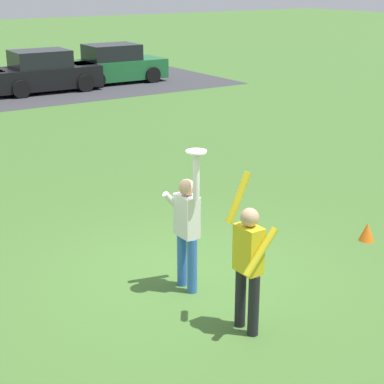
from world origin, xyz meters
TOP-DOWN VIEW (x-y plane):
  - ground_plane at (0.00, 0.00)m, footprint 120.00×120.00m
  - person_catcher at (-0.18, -0.30)m, footprint 0.49×0.54m
  - person_defender at (-0.17, -1.65)m, footprint 0.49×0.54m
  - frisbee_disc at (-0.18, -0.53)m, footprint 0.28×0.28m
  - parked_car_black at (4.11, 16.38)m, footprint 4.14×2.12m
  - parked_car_green at (7.39, 16.82)m, footprint 4.14×2.12m
  - field_cone_orange at (3.30, -0.55)m, footprint 0.26×0.26m

SIDE VIEW (x-z plane):
  - ground_plane at x=0.00m, z-range 0.00..0.00m
  - field_cone_orange at x=3.30m, z-range 0.00..0.32m
  - parked_car_black at x=4.11m, z-range -0.07..1.52m
  - parked_car_green at x=7.39m, z-range -0.07..1.52m
  - person_defender at x=-0.17m, z-range -0.04..2.00m
  - person_catcher at x=-0.18m, z-range -0.06..2.02m
  - frisbee_disc at x=-0.18m, z-range 2.08..2.10m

